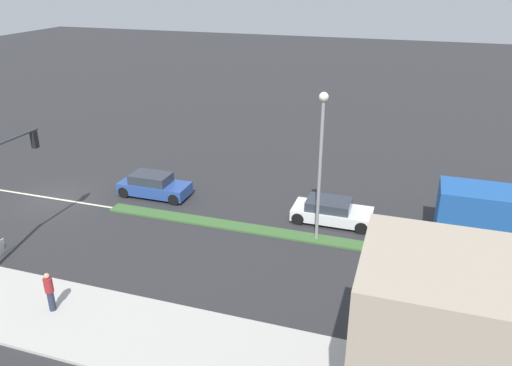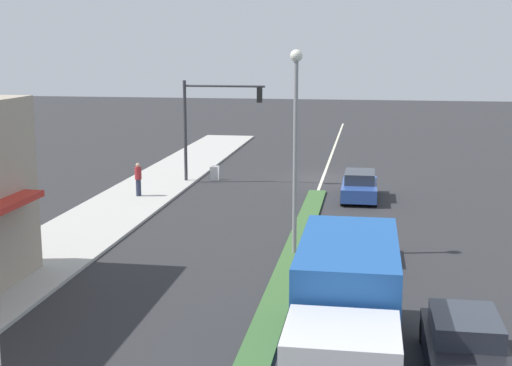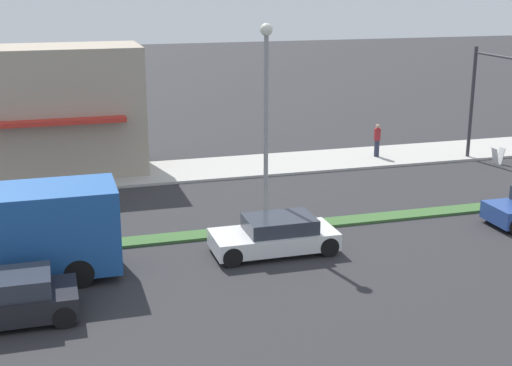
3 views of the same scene
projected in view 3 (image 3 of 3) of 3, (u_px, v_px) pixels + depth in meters
ground_plane at (203, 236)px, 25.61m from camera, size 160.00×160.00×0.00m
sidewalk_right at (152, 173)px, 33.77m from camera, size 4.00×73.00×0.12m
building_corner_store at (33, 111)px, 32.82m from camera, size 4.70×10.03×5.87m
traffic_signal_main at (490, 87)px, 34.39m from camera, size 4.59×0.34×5.60m
street_lamp at (266, 102)px, 24.94m from camera, size 0.44×0.44×7.37m
pedestrian at (377, 140)px, 36.47m from camera, size 0.34×0.34×1.68m
warning_aframe_sign at (498, 156)px, 35.50m from camera, size 0.45×0.53×0.84m
delivery_truck at (2, 236)px, 21.40m from camera, size 2.44×7.50×2.87m
sedan_dark at (6, 299)px, 19.09m from camera, size 1.87×3.83×1.33m
van_white at (275, 235)px, 23.96m from camera, size 1.92×4.18×1.24m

